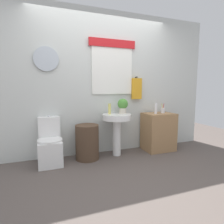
{
  "coord_description": "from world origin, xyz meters",
  "views": [
    {
      "loc": [
        -0.99,
        -2.17,
        1.2
      ],
      "look_at": [
        0.08,
        0.8,
        0.8
      ],
      "focal_mm": 29.55,
      "sensor_mm": 36.0,
      "label": 1
    }
  ],
  "objects_px": {
    "toothbrush_cup": "(163,110)",
    "laundry_hamper": "(87,142)",
    "wooden_cabinet": "(158,132)",
    "potted_plant": "(123,105)",
    "soap_bottle": "(109,109)",
    "pedestal_sink": "(117,124)",
    "toilet": "(50,146)",
    "lotion_bottle": "(156,108)"
  },
  "relations": [
    {
      "from": "toilet",
      "to": "wooden_cabinet",
      "type": "xyz_separation_m",
      "value": [
        2.02,
        -0.04,
        0.08
      ]
    },
    {
      "from": "soap_bottle",
      "to": "potted_plant",
      "type": "relative_size",
      "value": 0.7
    },
    {
      "from": "pedestal_sink",
      "to": "toothbrush_cup",
      "type": "height_order",
      "value": "toothbrush_cup"
    },
    {
      "from": "laundry_hamper",
      "to": "toothbrush_cup",
      "type": "relative_size",
      "value": 3.2
    },
    {
      "from": "laundry_hamper",
      "to": "toothbrush_cup",
      "type": "bearing_deg",
      "value": 0.75
    },
    {
      "from": "laundry_hamper",
      "to": "pedestal_sink",
      "type": "height_order",
      "value": "pedestal_sink"
    },
    {
      "from": "toilet",
      "to": "potted_plant",
      "type": "height_order",
      "value": "potted_plant"
    },
    {
      "from": "lotion_bottle",
      "to": "soap_bottle",
      "type": "bearing_deg",
      "value": 174.26
    },
    {
      "from": "wooden_cabinet",
      "to": "potted_plant",
      "type": "distance_m",
      "value": 0.91
    },
    {
      "from": "wooden_cabinet",
      "to": "laundry_hamper",
      "type": "bearing_deg",
      "value": 180.0
    },
    {
      "from": "laundry_hamper",
      "to": "toothbrush_cup",
      "type": "distance_m",
      "value": 1.59
    },
    {
      "from": "potted_plant",
      "to": "toothbrush_cup",
      "type": "xyz_separation_m",
      "value": [
        0.84,
        -0.04,
        -0.12
      ]
    },
    {
      "from": "toilet",
      "to": "laundry_hamper",
      "type": "relative_size",
      "value": 1.28
    },
    {
      "from": "toothbrush_cup",
      "to": "toilet",
      "type": "bearing_deg",
      "value": 179.58
    },
    {
      "from": "laundry_hamper",
      "to": "potted_plant",
      "type": "bearing_deg",
      "value": 5.03
    },
    {
      "from": "wooden_cabinet",
      "to": "lotion_bottle",
      "type": "relative_size",
      "value": 3.52
    },
    {
      "from": "soap_bottle",
      "to": "potted_plant",
      "type": "height_order",
      "value": "potted_plant"
    },
    {
      "from": "toothbrush_cup",
      "to": "laundry_hamper",
      "type": "bearing_deg",
      "value": -179.25
    },
    {
      "from": "wooden_cabinet",
      "to": "lotion_bottle",
      "type": "height_order",
      "value": "lotion_bottle"
    },
    {
      "from": "toilet",
      "to": "potted_plant",
      "type": "distance_m",
      "value": 1.42
    },
    {
      "from": "soap_bottle",
      "to": "lotion_bottle",
      "type": "height_order",
      "value": "soap_bottle"
    },
    {
      "from": "soap_bottle",
      "to": "potted_plant",
      "type": "bearing_deg",
      "value": 2.2
    },
    {
      "from": "pedestal_sink",
      "to": "soap_bottle",
      "type": "height_order",
      "value": "soap_bottle"
    },
    {
      "from": "toilet",
      "to": "lotion_bottle",
      "type": "xyz_separation_m",
      "value": [
        1.92,
        -0.08,
        0.54
      ]
    },
    {
      "from": "pedestal_sink",
      "to": "potted_plant",
      "type": "bearing_deg",
      "value": 23.2
    },
    {
      "from": "laundry_hamper",
      "to": "soap_bottle",
      "type": "distance_m",
      "value": 0.69
    },
    {
      "from": "pedestal_sink",
      "to": "soap_bottle",
      "type": "relative_size",
      "value": 4.0
    },
    {
      "from": "potted_plant",
      "to": "toothbrush_cup",
      "type": "height_order",
      "value": "potted_plant"
    },
    {
      "from": "laundry_hamper",
      "to": "soap_bottle",
      "type": "xyz_separation_m",
      "value": [
        0.42,
        0.05,
        0.55
      ]
    },
    {
      "from": "wooden_cabinet",
      "to": "lotion_bottle",
      "type": "bearing_deg",
      "value": -158.11
    },
    {
      "from": "pedestal_sink",
      "to": "soap_bottle",
      "type": "bearing_deg",
      "value": 157.38
    },
    {
      "from": "potted_plant",
      "to": "lotion_bottle",
      "type": "bearing_deg",
      "value": -8.93
    },
    {
      "from": "toilet",
      "to": "laundry_hamper",
      "type": "xyz_separation_m",
      "value": [
        0.6,
        -0.04,
        0.01
      ]
    },
    {
      "from": "laundry_hamper",
      "to": "lotion_bottle",
      "type": "bearing_deg",
      "value": -1.74
    },
    {
      "from": "laundry_hamper",
      "to": "lotion_bottle",
      "type": "xyz_separation_m",
      "value": [
        1.32,
        -0.04,
        0.54
      ]
    },
    {
      "from": "toilet",
      "to": "pedestal_sink",
      "type": "height_order",
      "value": "toilet"
    },
    {
      "from": "potted_plant",
      "to": "lotion_bottle",
      "type": "distance_m",
      "value": 0.65
    },
    {
      "from": "soap_bottle",
      "to": "toothbrush_cup",
      "type": "bearing_deg",
      "value": -1.57
    },
    {
      "from": "toilet",
      "to": "wooden_cabinet",
      "type": "bearing_deg",
      "value": -1.01
    },
    {
      "from": "toilet",
      "to": "lotion_bottle",
      "type": "height_order",
      "value": "lotion_bottle"
    },
    {
      "from": "soap_bottle",
      "to": "toothbrush_cup",
      "type": "distance_m",
      "value": 1.1
    },
    {
      "from": "toilet",
      "to": "toothbrush_cup",
      "type": "distance_m",
      "value": 2.17
    }
  ]
}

